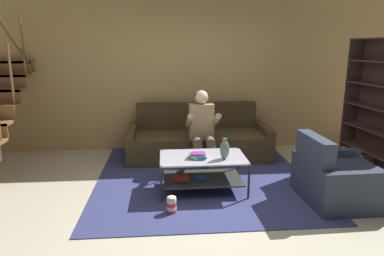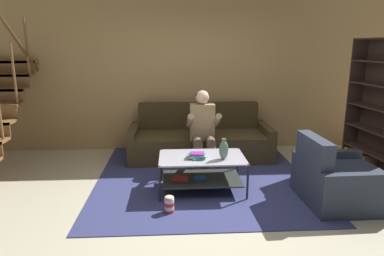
% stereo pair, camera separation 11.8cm
% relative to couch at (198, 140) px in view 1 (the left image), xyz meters
% --- Properties ---
extents(ground, '(16.80, 16.80, 0.00)m').
position_rel_couch_xyz_m(ground, '(-0.00, -1.83, -0.29)').
color(ground, beige).
extents(back_partition, '(8.40, 0.12, 2.90)m').
position_rel_couch_xyz_m(back_partition, '(-0.00, 0.63, 1.16)').
color(back_partition, tan).
rests_on(back_partition, ground).
extents(couch, '(2.38, 0.95, 0.90)m').
position_rel_couch_xyz_m(couch, '(0.00, 0.00, 0.00)').
color(couch, '#44371E').
rests_on(couch, ground).
extents(person_seated_center, '(0.50, 0.58, 1.21)m').
position_rel_couch_xyz_m(person_seated_center, '(0.00, -0.56, 0.37)').
color(person_seated_center, brown).
rests_on(person_seated_center, ground).
extents(coffee_table, '(1.11, 0.69, 0.47)m').
position_rel_couch_xyz_m(coffee_table, '(-0.10, -1.42, 0.02)').
color(coffee_table, '#B5B5C6').
rests_on(coffee_table, ground).
extents(area_rug, '(3.00, 3.36, 0.01)m').
position_rel_couch_xyz_m(area_rug, '(-0.05, -0.84, -0.29)').
color(area_rug, navy).
rests_on(area_rug, ground).
extents(vase, '(0.12, 0.12, 0.27)m').
position_rel_couch_xyz_m(vase, '(0.18, -1.54, 0.31)').
color(vase, '#567361').
rests_on(vase, coffee_table).
extents(book_stack, '(0.25, 0.19, 0.07)m').
position_rel_couch_xyz_m(book_stack, '(-0.16, -1.50, 0.22)').
color(book_stack, teal).
rests_on(book_stack, coffee_table).
extents(bookshelf, '(0.38, 1.10, 1.99)m').
position_rel_couch_xyz_m(bookshelf, '(2.56, -0.86, 0.56)').
color(bookshelf, '#422E2A').
rests_on(bookshelf, ground).
extents(armchair, '(0.94, 0.97, 0.84)m').
position_rel_couch_xyz_m(armchair, '(1.54, -1.87, -0.02)').
color(armchair, '#30384B').
rests_on(armchair, ground).
extents(popcorn_tub, '(0.11, 0.11, 0.21)m').
position_rel_couch_xyz_m(popcorn_tub, '(-0.52, -2.04, -0.19)').
color(popcorn_tub, red).
rests_on(popcorn_tub, ground).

